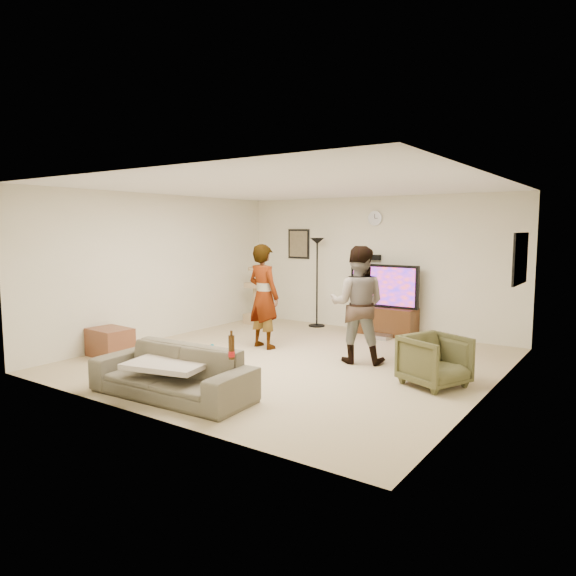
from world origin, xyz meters
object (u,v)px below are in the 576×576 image
Objects in this scene: beer_bottle at (232,347)px; armchair at (435,361)px; side_table at (110,342)px; tv at (384,286)px; cat_tree at (256,295)px; tv_stand at (383,321)px; sofa at (172,372)px; person_right at (358,305)px; person_left at (264,296)px; floor_lamp at (317,283)px.

beer_bottle is 0.36× the size of armchair.
beer_bottle reaches higher than side_table.
tv is 1.12× the size of cat_tree.
sofa is (-0.49, -4.67, 0.04)m from tv_stand.
person_right is (0.52, -2.06, -0.05)m from tv.
floor_lamp is at bearing -73.61° from person_left.
tv is at bearing 1.69° from floor_lamp.
armchair is (1.83, -2.56, -0.57)m from tv.
sofa is at bearing 180.00° from beer_bottle.
sofa is 7.81× the size of beer_bottle.
tv_stand is at bearing 95.01° from beer_bottle.
beer_bottle is at bearing -84.99° from tv.
cat_tree is 3.39m from side_table.
tv reaches higher than beer_bottle.
side_table is (-0.14, -3.37, -0.37)m from cat_tree.
person_left is 2.64× the size of side_table.
person_right reaches higher than cat_tree.
cat_tree is at bearing 88.03° from armchair.
side_table is (-1.31, -3.82, -0.65)m from floor_lamp.
sofa reaches higher than side_table.
side_table is at bearing -92.33° from cat_tree.
beer_bottle is at bearing -84.99° from tv_stand.
person_left is 2.42× the size of armchair.
person_right is (3.09, -1.57, 0.26)m from cat_tree.
person_left is at bearing -118.46° from tv.
floor_lamp is at bearing -178.31° from tv_stand.
person_right is (1.66, 0.03, 0.00)m from person_left.
person_right reaches higher than beer_bottle.
cat_tree is 0.69× the size of person_right.
cat_tree is at bearing 87.67° from side_table.
floor_lamp is 6.90× the size of beer_bottle.
tv reaches higher than armchair.
tv_stand is at bearing 58.82° from armchair.
tv_stand is 0.63m from tv.
cat_tree is at bearing -47.04° from person_right.
sofa is 3.09× the size of side_table.
floor_lamp is 1.29m from cat_tree.
floor_lamp is 1.03× the size of person_right.
person_left reaches higher than tv_stand.
beer_bottle is 0.40× the size of side_table.
tv_stand is 1.52m from floor_lamp.
side_table is (-3.22, -1.80, -0.63)m from person_right.
cat_tree is at bearing -39.09° from person_left.
beer_bottle is at bearing 169.16° from armchair.
tv is 0.78× the size of person_right.
person_right is 3.75m from side_table.
person_left is at bearing 100.97° from sofa.
person_right reaches higher than tv_stand.
beer_bottle is at bearing -68.70° from floor_lamp.
tv_stand reaches higher than side_table.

